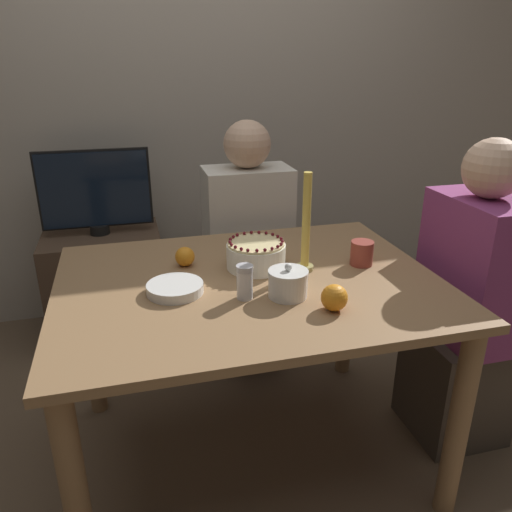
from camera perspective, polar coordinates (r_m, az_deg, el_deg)
ground_plane at (r=2.12m, az=-0.66°, el=-21.43°), size 12.00×12.00×0.00m
wall_behind at (r=2.92m, az=-7.92°, el=18.74°), size 8.00×0.05×2.60m
dining_table at (r=1.75m, az=-0.75°, el=-6.22°), size 1.28×0.97×0.75m
cake at (r=1.77m, az=0.00°, el=0.13°), size 0.21×0.21×0.11m
sugar_bowl at (r=1.57m, az=3.67°, el=-3.13°), size 0.13×0.13×0.11m
sugar_shaker at (r=1.55m, az=-1.29°, el=-2.96°), size 0.05×0.05×0.11m
plate_stack at (r=1.62m, az=-9.24°, el=-3.65°), size 0.18×0.18×0.03m
candle at (r=1.72m, az=5.72°, el=2.93°), size 0.06×0.06×0.35m
cup at (r=1.84m, az=12.00°, el=0.33°), size 0.08×0.08×0.09m
orange_fruit_0 at (r=1.50m, az=8.94°, el=-4.73°), size 0.08×0.08×0.08m
orange_fruit_1 at (r=1.81m, az=-8.13°, el=-0.06°), size 0.07×0.07×0.07m
person_man_blue_shirt at (r=2.43m, az=-0.93°, el=-0.62°), size 0.40×0.34×1.19m
person_woman_floral at (r=2.09m, az=22.95°, el=-6.43°), size 0.34×0.40×1.20m
side_cabinet at (r=2.87m, az=-16.71°, el=-2.99°), size 0.60×0.46×0.58m
tv_monitor at (r=2.70m, az=-17.90°, el=7.07°), size 0.56×0.10×0.44m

